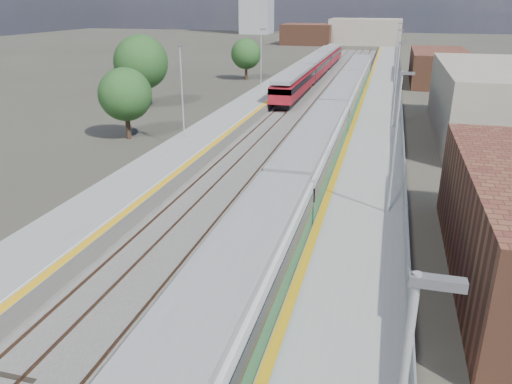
% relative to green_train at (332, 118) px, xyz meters
% --- Properties ---
extents(ground, '(320.00, 320.00, 0.00)m').
position_rel_green_train_xyz_m(ground, '(-1.50, 11.05, -2.23)').
color(ground, '#47443A').
rests_on(ground, ground).
extents(ballast_bed, '(10.50, 155.00, 0.06)m').
position_rel_green_train_xyz_m(ballast_bed, '(-3.75, 13.55, -2.20)').
color(ballast_bed, '#565451').
rests_on(ballast_bed, ground).
extents(tracks, '(8.96, 160.00, 0.17)m').
position_rel_green_train_xyz_m(tracks, '(-3.15, 15.23, -2.12)').
color(tracks, '#4C3323').
rests_on(tracks, ground).
extents(platform_right, '(4.70, 155.00, 8.52)m').
position_rel_green_train_xyz_m(platform_right, '(3.78, 13.55, -1.70)').
color(platform_right, slate).
rests_on(platform_right, ground).
extents(platform_left, '(4.30, 155.00, 8.52)m').
position_rel_green_train_xyz_m(platform_left, '(-10.55, 13.54, -1.71)').
color(platform_left, slate).
rests_on(platform_left, ground).
extents(buildings, '(72.00, 185.50, 40.00)m').
position_rel_green_train_xyz_m(buildings, '(-19.62, 99.65, 8.47)').
color(buildings, brown).
rests_on(buildings, ground).
extents(green_train, '(2.88, 80.07, 3.17)m').
position_rel_green_train_xyz_m(green_train, '(0.00, 0.00, 0.00)').
color(green_train, black).
rests_on(green_train, ground).
extents(red_train, '(2.68, 54.32, 3.38)m').
position_rel_green_train_xyz_m(red_train, '(-7.00, 38.03, -0.23)').
color(red_train, black).
rests_on(red_train, ground).
extents(tree_a, '(4.69, 4.69, 6.36)m').
position_rel_green_train_xyz_m(tree_a, '(-17.95, -3.02, 1.77)').
color(tree_a, '#382619').
rests_on(tree_a, ground).
extents(tree_b, '(6.11, 6.11, 8.28)m').
position_rel_green_train_xyz_m(tree_b, '(-22.89, 9.90, 2.99)').
color(tree_b, '#382619').
rests_on(tree_b, ground).
extents(tree_c, '(4.69, 4.69, 6.36)m').
position_rel_green_train_xyz_m(tree_c, '(-17.56, 34.59, 1.77)').
color(tree_c, '#382619').
rests_on(tree_c, ground).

